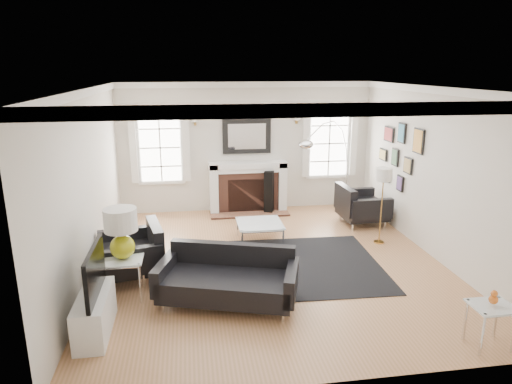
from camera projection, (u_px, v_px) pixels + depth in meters
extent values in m
plane|color=#A16F43|center=(271.00, 262.00, 7.48)|extent=(6.00, 6.00, 0.00)
cube|color=beige|center=(247.00, 147.00, 9.97)|extent=(5.50, 0.04, 2.80)
cube|color=beige|center=(330.00, 256.00, 4.25)|extent=(5.50, 0.04, 2.80)
cube|color=beige|center=(88.00, 186.00, 6.71)|extent=(0.04, 6.00, 2.80)
cube|color=beige|center=(435.00, 174.00, 7.51)|extent=(0.04, 6.00, 2.80)
cube|color=white|center=(272.00, 88.00, 6.74)|extent=(5.50, 6.00, 0.02)
cube|color=white|center=(272.00, 92.00, 6.75)|extent=(5.50, 6.00, 0.12)
cube|color=white|center=(214.00, 188.00, 9.90)|extent=(0.18, 0.38, 1.10)
cube|color=white|center=(281.00, 186.00, 10.11)|extent=(0.18, 0.38, 1.10)
cube|color=white|center=(248.00, 165.00, 9.87)|extent=(1.70, 0.38, 0.12)
cube|color=white|center=(248.00, 169.00, 9.90)|extent=(1.50, 0.34, 0.10)
cube|color=brown|center=(248.00, 191.00, 10.05)|extent=(1.30, 0.30, 0.90)
cube|color=black|center=(248.00, 196.00, 9.97)|extent=(0.90, 0.10, 0.76)
cube|color=brown|center=(250.00, 214.00, 9.91)|extent=(1.70, 0.50, 0.04)
cube|color=black|center=(247.00, 136.00, 9.87)|extent=(1.05, 0.06, 0.75)
cube|color=white|center=(247.00, 136.00, 9.83)|extent=(0.82, 0.02, 0.55)
cube|color=white|center=(160.00, 147.00, 9.66)|extent=(1.00, 0.05, 1.60)
cube|color=white|center=(160.00, 148.00, 9.63)|extent=(0.84, 0.02, 1.44)
cube|color=white|center=(133.00, 147.00, 9.47)|extent=(0.14, 0.05, 1.55)
cube|color=white|center=(186.00, 145.00, 9.63)|extent=(0.14, 0.05, 1.55)
cube|color=white|center=(329.00, 143.00, 10.19)|extent=(1.00, 0.05, 1.60)
cube|color=white|center=(329.00, 143.00, 10.17)|extent=(0.84, 0.02, 1.44)
cube|color=white|center=(306.00, 142.00, 10.01)|extent=(0.14, 0.05, 1.55)
cube|color=white|center=(354.00, 141.00, 10.16)|extent=(0.14, 0.05, 1.55)
cube|color=black|center=(419.00, 141.00, 7.95)|extent=(0.03, 0.34, 0.44)
cube|color=gold|center=(418.00, 141.00, 7.95)|extent=(0.01, 0.29, 0.39)
cube|color=black|center=(402.00, 133.00, 8.56)|extent=(0.03, 0.28, 0.38)
cube|color=teal|center=(401.00, 133.00, 8.56)|extent=(0.01, 0.23, 0.33)
cube|color=black|center=(389.00, 134.00, 9.11)|extent=(0.03, 0.40, 0.30)
cube|color=#9A2F30|center=(388.00, 134.00, 9.11)|extent=(0.01, 0.35, 0.25)
cube|color=black|center=(408.00, 166.00, 8.37)|extent=(0.03, 0.30, 0.30)
cube|color=#A08349|center=(407.00, 166.00, 8.37)|extent=(0.01, 0.25, 0.25)
cube|color=black|center=(395.00, 157.00, 8.88)|extent=(0.03, 0.26, 0.34)
cube|color=#416C44|center=(394.00, 157.00, 8.88)|extent=(0.01, 0.21, 0.29)
cube|color=black|center=(383.00, 155.00, 9.42)|extent=(0.03, 0.32, 0.24)
cube|color=tan|center=(382.00, 155.00, 9.42)|extent=(0.01, 0.27, 0.19)
cube|color=black|center=(400.00, 183.00, 8.72)|extent=(0.03, 0.24, 0.30)
cube|color=#553871|center=(399.00, 183.00, 8.71)|extent=(0.01, 0.19, 0.25)
cube|color=black|center=(387.00, 176.00, 9.29)|extent=(0.03, 0.28, 0.22)
cube|color=#8B5162|center=(386.00, 176.00, 9.29)|extent=(0.01, 0.23, 0.17)
cube|color=white|center=(95.00, 314.00, 5.44)|extent=(0.35, 1.00, 0.50)
cube|color=black|center=(95.00, 272.00, 5.30)|extent=(0.05, 1.00, 0.58)
cube|color=black|center=(292.00, 265.00, 7.35)|extent=(2.89, 2.44, 0.01)
cube|color=black|center=(227.00, 285.00, 6.10)|extent=(1.93, 1.32, 0.29)
cube|color=black|center=(233.00, 259.00, 6.40)|extent=(1.72, 0.66, 0.49)
cube|color=black|center=(165.00, 273.00, 6.20)|extent=(0.38, 0.83, 0.37)
cube|color=black|center=(292.00, 282.00, 5.95)|extent=(0.38, 0.83, 0.37)
cube|color=black|center=(130.00, 258.00, 6.89)|extent=(1.03, 1.03, 0.33)
cube|color=black|center=(155.00, 240.00, 6.96)|extent=(0.33, 0.88, 0.54)
cube|color=black|center=(127.00, 241.00, 7.24)|extent=(0.88, 0.31, 0.41)
cube|color=black|center=(133.00, 262.00, 6.46)|extent=(0.88, 0.31, 0.41)
cube|color=black|center=(362.00, 209.00, 9.29)|extent=(0.89, 0.89, 0.32)
cube|color=black|center=(345.00, 199.00, 9.15)|extent=(0.19, 0.86, 0.53)
cube|color=black|center=(372.00, 209.00, 8.85)|extent=(0.86, 0.17, 0.40)
cube|color=black|center=(354.00, 198.00, 9.66)|extent=(0.86, 0.17, 0.40)
cube|color=silver|center=(260.00, 223.00, 8.30)|extent=(0.81, 0.81, 0.02)
cylinder|color=silver|center=(242.00, 240.00, 7.94)|extent=(0.04, 0.04, 0.36)
cylinder|color=silver|center=(283.00, 238.00, 8.05)|extent=(0.04, 0.04, 0.36)
cylinder|color=silver|center=(238.00, 226.00, 8.64)|extent=(0.04, 0.04, 0.36)
cylinder|color=silver|center=(275.00, 225.00, 8.74)|extent=(0.04, 0.04, 0.36)
cube|color=silver|center=(124.00, 259.00, 6.22)|extent=(0.52, 0.52, 0.02)
cylinder|color=silver|center=(106.00, 286.00, 6.06)|extent=(0.04, 0.04, 0.58)
cylinder|color=silver|center=(140.00, 284.00, 6.12)|extent=(0.04, 0.04, 0.58)
cylinder|color=silver|center=(111.00, 272.00, 6.48)|extent=(0.04, 0.04, 0.58)
cylinder|color=silver|center=(143.00, 270.00, 6.54)|extent=(0.04, 0.04, 0.58)
cube|color=silver|center=(492.00, 306.00, 5.11)|extent=(0.47, 0.40, 0.02)
cylinder|color=silver|center=(482.00, 335.00, 5.00)|extent=(0.04, 0.04, 0.52)
cylinder|color=silver|center=(465.00, 320.00, 5.30)|extent=(0.04, 0.04, 0.52)
cylinder|color=silver|center=(496.00, 317.00, 5.36)|extent=(0.04, 0.04, 0.52)
sphere|color=gold|center=(123.00, 247.00, 6.18)|extent=(0.33, 0.33, 0.33)
cylinder|color=gold|center=(122.00, 235.00, 6.13)|extent=(0.04, 0.04, 0.13)
cylinder|color=white|center=(120.00, 220.00, 6.08)|extent=(0.44, 0.44, 0.31)
sphere|color=orange|center=(493.00, 300.00, 5.09)|extent=(0.10, 0.10, 0.10)
sphere|color=orange|center=(494.00, 294.00, 5.07)|extent=(0.07, 0.07, 0.07)
cube|color=silver|center=(345.00, 205.00, 10.30)|extent=(0.22, 0.35, 0.18)
ellipsoid|color=silver|center=(306.00, 144.00, 8.69)|extent=(0.30, 0.30, 0.18)
cylinder|color=gold|center=(379.00, 242.00, 8.32)|extent=(0.18, 0.18, 0.03)
cylinder|color=gold|center=(381.00, 210.00, 8.16)|extent=(0.02, 0.02, 1.24)
cylinder|color=white|center=(384.00, 174.00, 7.98)|extent=(0.28, 0.28, 0.23)
cube|color=black|center=(269.00, 192.00, 9.89)|extent=(0.25, 0.25, 0.94)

